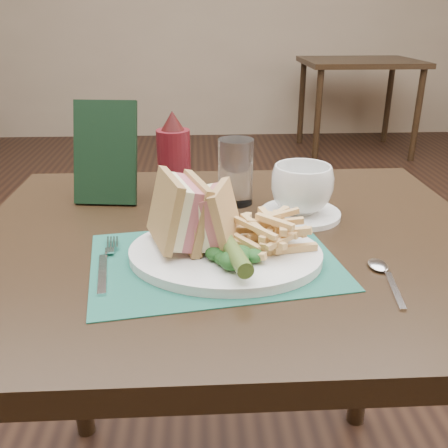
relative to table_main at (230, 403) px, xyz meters
name	(u,v)px	position (x,y,z in m)	size (l,w,h in m)	color
floor	(220,381)	(0.00, 0.50, -0.38)	(7.00, 7.00, 0.00)	black
wall_back	(203,135)	(0.00, 4.00, -0.38)	(6.00, 6.00, 0.00)	tan
table_main	(230,403)	(0.00, 0.00, 0.00)	(0.90, 0.75, 0.75)	black
table_bg_right	(356,107)	(1.26, 3.32, 0.00)	(0.90, 0.75, 0.75)	black
placemat	(214,261)	(-0.03, -0.10, 0.38)	(0.37, 0.27, 0.00)	#1C5A4A
plate	(225,254)	(-0.02, -0.09, 0.38)	(0.30, 0.24, 0.01)	white
sandwich_half_a	(165,213)	(-0.11, -0.08, 0.45)	(0.06, 0.12, 0.11)	tan
sandwich_half_b	(199,215)	(-0.05, -0.07, 0.44)	(0.06, 0.10, 0.09)	tan
kale_garnish	(234,256)	(-0.01, -0.14, 0.41)	(0.11, 0.08, 0.03)	#153C17
pickle_spear	(234,253)	(-0.01, -0.15, 0.41)	(0.02, 0.02, 0.12)	#425E23
fries_pile	(267,227)	(0.05, -0.08, 0.42)	(0.18, 0.20, 0.06)	#DFB46F
fork	(106,262)	(-0.20, -0.11, 0.38)	(0.03, 0.17, 0.01)	silver
spoon	(389,279)	(0.21, -0.18, 0.38)	(0.03, 0.15, 0.01)	silver
saucer	(300,214)	(0.14, 0.08, 0.38)	(0.15, 0.15, 0.01)	white
coffee_cup	(302,189)	(0.14, 0.08, 0.43)	(0.11, 0.11, 0.09)	white
drinking_glass	(236,172)	(0.02, 0.16, 0.44)	(0.07, 0.07, 0.13)	white
ketchup_bottle	(174,159)	(-0.10, 0.15, 0.47)	(0.06, 0.06, 0.19)	#500D15
check_presenter	(105,153)	(-0.24, 0.19, 0.47)	(0.12, 0.01, 0.20)	black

